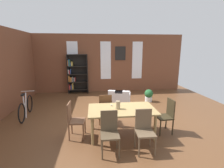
{
  "coord_description": "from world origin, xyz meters",
  "views": [
    {
      "loc": [
        -0.62,
        -5.09,
        2.28
      ],
      "look_at": [
        0.07,
        1.15,
        0.93
      ],
      "focal_mm": 26.02,
      "sensor_mm": 36.0,
      "label": 1
    }
  ],
  "objects_px": {
    "dining_chair_head_right": "(167,115)",
    "dining_chair_head_left": "(74,119)",
    "potted_plant_by_shelf": "(149,95)",
    "bookshelf_tall": "(76,74)",
    "dining_chair_near_right": "(144,129)",
    "armchair_white": "(120,101)",
    "dining_table": "(122,111)",
    "vase_on_table": "(118,105)",
    "bicycle_second": "(26,107)",
    "dining_chair_near_left": "(110,131)",
    "dining_chair_far_left": "(105,108)"
  },
  "relations": [
    {
      "from": "dining_table",
      "to": "dining_chair_near_right",
      "type": "distance_m",
      "value": 0.84
    },
    {
      "from": "dining_table",
      "to": "potted_plant_by_shelf",
      "type": "relative_size",
      "value": 3.23
    },
    {
      "from": "dining_chair_head_left",
      "to": "armchair_white",
      "type": "relative_size",
      "value": 0.96
    },
    {
      "from": "dining_table",
      "to": "dining_chair_head_left",
      "type": "distance_m",
      "value": 1.26
    },
    {
      "from": "dining_chair_head_right",
      "to": "bookshelf_tall",
      "type": "height_order",
      "value": "bookshelf_tall"
    },
    {
      "from": "dining_chair_far_left",
      "to": "armchair_white",
      "type": "distance_m",
      "value": 1.54
    },
    {
      "from": "vase_on_table",
      "to": "dining_chair_head_left",
      "type": "relative_size",
      "value": 0.22
    },
    {
      "from": "dining_chair_near_right",
      "to": "armchair_white",
      "type": "height_order",
      "value": "dining_chair_near_right"
    },
    {
      "from": "dining_chair_head_right",
      "to": "potted_plant_by_shelf",
      "type": "height_order",
      "value": "dining_chair_head_right"
    },
    {
      "from": "dining_chair_head_right",
      "to": "dining_table",
      "type": "bearing_deg",
      "value": -179.76
    },
    {
      "from": "potted_plant_by_shelf",
      "to": "dining_chair_near_right",
      "type": "bearing_deg",
      "value": -110.44
    },
    {
      "from": "dining_chair_head_left",
      "to": "bookshelf_tall",
      "type": "bearing_deg",
      "value": 94.88
    },
    {
      "from": "dining_chair_head_left",
      "to": "armchair_white",
      "type": "height_order",
      "value": "dining_chair_head_left"
    },
    {
      "from": "vase_on_table",
      "to": "armchair_white",
      "type": "distance_m",
      "value": 2.2
    },
    {
      "from": "dining_chair_far_left",
      "to": "dining_chair_near_right",
      "type": "xyz_separation_m",
      "value": [
        0.79,
        -1.45,
        0.0
      ]
    },
    {
      "from": "dining_chair_near_left",
      "to": "dining_chair_near_right",
      "type": "xyz_separation_m",
      "value": [
        0.79,
        -0.0,
        0.0
      ]
    },
    {
      "from": "bookshelf_tall",
      "to": "dining_chair_far_left",
      "type": "bearing_deg",
      "value": -71.79
    },
    {
      "from": "vase_on_table",
      "to": "dining_chair_far_left",
      "type": "height_order",
      "value": "vase_on_table"
    },
    {
      "from": "armchair_white",
      "to": "potted_plant_by_shelf",
      "type": "xyz_separation_m",
      "value": [
        1.4,
        0.6,
        0.01
      ]
    },
    {
      "from": "dining_chair_near_right",
      "to": "bookshelf_tall",
      "type": "relative_size",
      "value": 0.47
    },
    {
      "from": "bookshelf_tall",
      "to": "bicycle_second",
      "type": "xyz_separation_m",
      "value": [
        -1.42,
        -2.93,
        -0.69
      ]
    },
    {
      "from": "dining_chair_head_left",
      "to": "dining_chair_near_left",
      "type": "bearing_deg",
      "value": -40.5
    },
    {
      "from": "armchair_white",
      "to": "vase_on_table",
      "type": "bearing_deg",
      "value": -100.19
    },
    {
      "from": "dining_chair_near_right",
      "to": "armchair_white",
      "type": "bearing_deg",
      "value": 92.48
    },
    {
      "from": "potted_plant_by_shelf",
      "to": "bookshelf_tall",
      "type": "bearing_deg",
      "value": 151.34
    },
    {
      "from": "dining_chair_head_right",
      "to": "bookshelf_tall",
      "type": "relative_size",
      "value": 0.47
    },
    {
      "from": "dining_chair_head_right",
      "to": "armchair_white",
      "type": "distance_m",
      "value": 2.32
    },
    {
      "from": "vase_on_table",
      "to": "dining_chair_head_left",
      "type": "bearing_deg",
      "value": 179.77
    },
    {
      "from": "dining_chair_head_right",
      "to": "dining_chair_head_left",
      "type": "bearing_deg",
      "value": -179.99
    },
    {
      "from": "armchair_white",
      "to": "potted_plant_by_shelf",
      "type": "distance_m",
      "value": 1.52
    },
    {
      "from": "dining_chair_head_left",
      "to": "bookshelf_tall",
      "type": "height_order",
      "value": "bookshelf_tall"
    },
    {
      "from": "dining_chair_near_right",
      "to": "potted_plant_by_shelf",
      "type": "height_order",
      "value": "dining_chair_near_right"
    },
    {
      "from": "vase_on_table",
      "to": "dining_chair_head_left",
      "type": "xyz_separation_m",
      "value": [
        -1.15,
        0.0,
        -0.34
      ]
    },
    {
      "from": "vase_on_table",
      "to": "dining_chair_head_right",
      "type": "bearing_deg",
      "value": 0.22
    },
    {
      "from": "dining_chair_near_left",
      "to": "bicycle_second",
      "type": "relative_size",
      "value": 0.6
    },
    {
      "from": "dining_chair_near_right",
      "to": "bicycle_second",
      "type": "relative_size",
      "value": 0.6
    },
    {
      "from": "vase_on_table",
      "to": "armchair_white",
      "type": "bearing_deg",
      "value": 79.81
    },
    {
      "from": "dining_table",
      "to": "vase_on_table",
      "type": "bearing_deg",
      "value": 180.0
    },
    {
      "from": "dining_chair_far_left",
      "to": "armchair_white",
      "type": "bearing_deg",
      "value": 63.95
    },
    {
      "from": "dining_chair_near_left",
      "to": "dining_chair_near_right",
      "type": "distance_m",
      "value": 0.79
    },
    {
      "from": "dining_table",
      "to": "dining_chair_head_left",
      "type": "bearing_deg",
      "value": 179.79
    },
    {
      "from": "bookshelf_tall",
      "to": "dining_chair_head_left",
      "type": "bearing_deg",
      "value": -85.12
    },
    {
      "from": "dining_table",
      "to": "dining_chair_near_left",
      "type": "distance_m",
      "value": 0.84
    },
    {
      "from": "dining_chair_near_right",
      "to": "dining_table",
      "type": "bearing_deg",
      "value": 118.6
    },
    {
      "from": "bookshelf_tall",
      "to": "potted_plant_by_shelf",
      "type": "height_order",
      "value": "bookshelf_tall"
    },
    {
      "from": "dining_chair_near_left",
      "to": "dining_chair_near_right",
      "type": "bearing_deg",
      "value": -0.0
    },
    {
      "from": "dining_table",
      "to": "vase_on_table",
      "type": "distance_m",
      "value": 0.21
    },
    {
      "from": "potted_plant_by_shelf",
      "to": "bicycle_second",
      "type": "bearing_deg",
      "value": -166.62
    },
    {
      "from": "bookshelf_tall",
      "to": "bicycle_second",
      "type": "bearing_deg",
      "value": -115.86
    },
    {
      "from": "bookshelf_tall",
      "to": "bicycle_second",
      "type": "distance_m",
      "value": 3.33
    }
  ]
}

